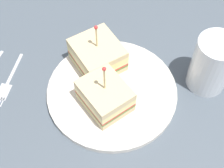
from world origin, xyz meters
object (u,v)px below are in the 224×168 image
plate (112,92)px  sandwich_half_front (105,96)px  drink_glass (211,66)px  fork (7,85)px  sandwich_half_back (95,56)px

plate → sandwich_half_front: 4.51cm
drink_glass → fork: (35.77, -14.73, -4.83)cm
drink_glass → sandwich_half_front: bearing=-7.3°
fork → plate: bearing=151.1°
sandwich_half_front → drink_glass: sandwich_half_front is taller
sandwich_half_front → drink_glass: size_ratio=0.97×
drink_glass → fork: 38.99cm
drink_glass → plate: bearing=-15.1°
sandwich_half_back → drink_glass: 21.75cm
sandwich_half_front → sandwich_half_back: sandwich_half_front is taller
sandwich_half_back → fork: (17.53, -2.95, -3.61)cm
plate → sandwich_half_back: sandwich_half_back is taller
plate → drink_glass: bearing=164.9°
plate → fork: plate is taller
sandwich_half_front → sandwich_half_back: bearing=-101.3°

